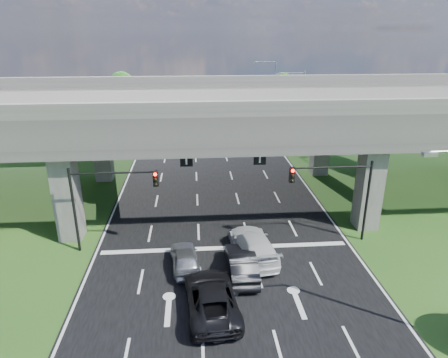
{
  "coord_description": "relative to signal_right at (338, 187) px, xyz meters",
  "views": [
    {
      "loc": [
        -1.95,
        -20.68,
        14.35
      ],
      "look_at": [
        0.27,
        7.91,
        3.49
      ],
      "focal_mm": 32.0,
      "sensor_mm": 36.0,
      "label": 1
    }
  ],
  "objects": [
    {
      "name": "overpass",
      "position": [
        -7.82,
        8.06,
        3.73
      ],
      "size": [
        80.0,
        15.0,
        10.0
      ],
      "color": "#33312E",
      "rests_on": "ground"
    },
    {
      "name": "ground",
      "position": [
        -7.82,
        -3.94,
        -4.19
      ],
      "size": [
        160.0,
        160.0,
        0.0
      ],
      "primitive_type": "plane",
      "color": "#214917",
      "rests_on": "ground"
    },
    {
      "name": "car_silver",
      "position": [
        -10.55,
        -2.66,
        -3.44
      ],
      "size": [
        2.16,
        4.35,
        1.43
      ],
      "primitive_type": "imported",
      "rotation": [
        0.0,
        0.0,
        3.26
      ],
      "color": "#9E9FA5",
      "rests_on": "road"
    },
    {
      "name": "tree_right_far",
      "position": [
        4.22,
        40.06,
        0.63
      ],
      "size": [
        4.5,
        4.5,
        7.8
      ],
      "color": "black",
      "rests_on": "ground"
    },
    {
      "name": "tree_right_mid",
      "position": [
        8.22,
        32.06,
        -0.01
      ],
      "size": [
        3.91,
        3.9,
        6.76
      ],
      "color": "black",
      "rests_on": "ground"
    },
    {
      "name": "tree_left_near",
      "position": [
        -21.78,
        22.06,
        0.63
      ],
      "size": [
        4.5,
        4.5,
        7.8
      ],
      "color": "black",
      "rests_on": "ground"
    },
    {
      "name": "car_dark",
      "position": [
        -7.07,
        -3.7,
        -3.37
      ],
      "size": [
        1.71,
        4.79,
        1.57
      ],
      "primitive_type": "imported",
      "rotation": [
        0.0,
        0.0,
        3.15
      ],
      "color": "black",
      "rests_on": "road"
    },
    {
      "name": "tree_right_near",
      "position": [
        5.22,
        24.06,
        0.31
      ],
      "size": [
        4.2,
        4.2,
        7.28
      ],
      "color": "black",
      "rests_on": "ground"
    },
    {
      "name": "signal_right",
      "position": [
        0.0,
        0.0,
        0.0
      ],
      "size": [
        5.76,
        0.54,
        6.0
      ],
      "color": "black",
      "rests_on": "ground"
    },
    {
      "name": "car_trailing",
      "position": [
        -9.06,
        -6.91,
        -3.35
      ],
      "size": [
        3.08,
        5.96,
        1.61
      ],
      "primitive_type": "imported",
      "rotation": [
        0.0,
        0.0,
        3.21
      ],
      "color": "black",
      "rests_on": "road"
    },
    {
      "name": "warehouse",
      "position": [
        -33.82,
        31.06,
        -2.19
      ],
      "size": [
        20.0,
        10.0,
        4.0
      ],
      "primitive_type": "cube",
      "color": "#9E9E99",
      "rests_on": "ground"
    },
    {
      "name": "tree_left_far",
      "position": [
        -20.78,
        38.06,
        0.95
      ],
      "size": [
        4.8,
        4.8,
        8.32
      ],
      "color": "black",
      "rests_on": "ground"
    },
    {
      "name": "car_white",
      "position": [
        -6.02,
        -1.63,
        -3.31
      ],
      "size": [
        3.13,
        6.12,
        1.7
      ],
      "primitive_type": "imported",
      "rotation": [
        0.0,
        0.0,
        3.27
      ],
      "color": "silver",
      "rests_on": "road"
    },
    {
      "name": "tree_left_mid",
      "position": [
        -24.78,
        30.06,
        -0.01
      ],
      "size": [
        3.91,
        3.9,
        6.76
      ],
      "color": "black",
      "rests_on": "ground"
    },
    {
      "name": "signal_left",
      "position": [
        -15.65,
        0.0,
        0.0
      ],
      "size": [
        5.76,
        0.54,
        6.0
      ],
      "color": "black",
      "rests_on": "ground"
    },
    {
      "name": "streetlight_far",
      "position": [
        2.27,
        20.06,
        1.66
      ],
      "size": [
        3.38,
        0.25,
        10.0
      ],
      "color": "gray",
      "rests_on": "ground"
    },
    {
      "name": "road",
      "position": [
        -7.82,
        6.06,
        -4.17
      ],
      "size": [
        18.0,
        120.0,
        0.03
      ],
      "primitive_type": "cube",
      "color": "black",
      "rests_on": "ground"
    },
    {
      "name": "streetlight_beyond",
      "position": [
        2.27,
        36.06,
        1.66
      ],
      "size": [
        3.38,
        0.25,
        10.0
      ],
      "color": "gray",
      "rests_on": "ground"
    }
  ]
}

